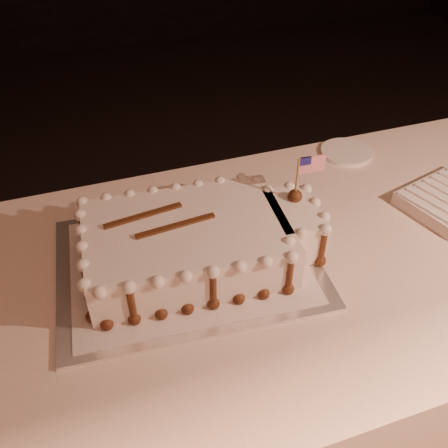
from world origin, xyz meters
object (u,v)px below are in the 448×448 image
object	(u,v)px
sheet_cake	(200,241)
side_plate	(346,152)
banquet_table	(304,351)
cake_board	(188,263)

from	to	relation	value
sheet_cake	side_plate	distance (m)	0.58
banquet_table	side_plate	world-z (taller)	side_plate
banquet_table	sheet_cake	world-z (taller)	sheet_cake
cake_board	sheet_cake	xyz separation A→B (m)	(0.03, -0.00, 0.05)
banquet_table	cake_board	world-z (taller)	cake_board
banquet_table	cake_board	xyz separation A→B (m)	(-0.29, 0.04, 0.38)
sheet_cake	side_plate	world-z (taller)	sheet_cake
sheet_cake	banquet_table	bearing A→B (deg)	-8.95
sheet_cake	side_plate	size ratio (longest dim) A/B	3.71
cake_board	side_plate	bearing A→B (deg)	32.03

